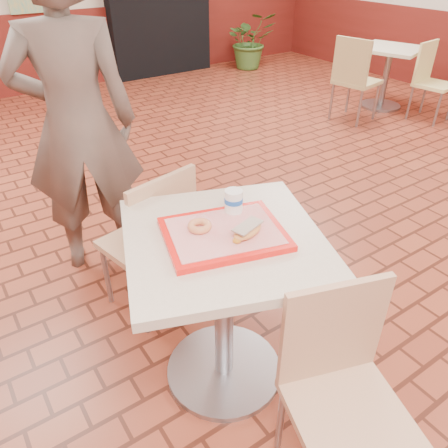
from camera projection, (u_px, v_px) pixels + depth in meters
room_shell at (381, 11)px, 2.19m from camera, size 8.01×10.01×3.01m
wainscot_band at (350, 187)px, 2.74m from camera, size 8.00×10.00×1.00m
main_table at (224, 288)px, 1.87m from camera, size 0.78×0.78×0.82m
chair_main_front at (341, 384)px, 1.55m from camera, size 0.50×0.50×0.86m
chair_main_back at (154, 238)px, 2.29m from camera, size 0.48×0.48×0.88m
customer at (77, 125)px, 2.45m from camera, size 0.79×0.64×1.86m
serving_tray at (224, 234)px, 1.72m from camera, size 0.47×0.36×0.03m
ring_donut at (200, 226)px, 1.71m from camera, size 0.13×0.13×0.03m
long_john_donut at (247, 231)px, 1.67m from camera, size 0.16×0.11×0.05m
paper_cup at (234, 201)px, 1.81m from camera, size 0.08×0.08×0.10m
second_table at (388, 67)px, 5.33m from camera, size 0.68×0.68×0.72m
chair_second_left at (354, 76)px, 4.88m from camera, size 0.50×0.50×0.93m
chair_second_front at (431, 77)px, 4.99m from camera, size 0.44×0.44×0.85m
potted_plant at (250, 40)px, 7.02m from camera, size 0.94×0.88×0.86m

